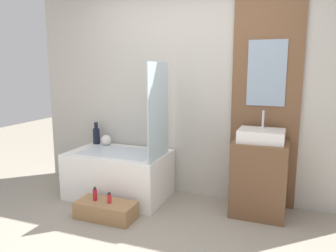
{
  "coord_description": "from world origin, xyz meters",
  "views": [
    {
      "loc": [
        1.15,
        -2.19,
        1.56
      ],
      "look_at": [
        0.03,
        0.69,
        1.01
      ],
      "focal_mm": 35.0,
      "sensor_mm": 36.0,
      "label": 1
    }
  ],
  "objects_px": {
    "bathtub": "(119,174)",
    "vase_round_light": "(106,140)",
    "bottle_soap_primary": "(95,194)",
    "sink": "(261,136)",
    "bottle_soap_secondary": "(109,198)",
    "wooden_step_bench": "(106,210)",
    "vase_tall_dark": "(96,135)"
  },
  "relations": [
    {
      "from": "bathtub",
      "to": "vase_round_light",
      "type": "height_order",
      "value": "vase_round_light"
    },
    {
      "from": "bottle_soap_primary",
      "to": "bathtub",
      "type": "bearing_deg",
      "value": 94.07
    },
    {
      "from": "sink",
      "to": "vase_round_light",
      "type": "distance_m",
      "value": 1.99
    },
    {
      "from": "bottle_soap_secondary",
      "to": "bathtub",
      "type": "bearing_deg",
      "value": 110.26
    },
    {
      "from": "wooden_step_bench",
      "to": "sink",
      "type": "distance_m",
      "value": 1.8
    },
    {
      "from": "bottle_soap_secondary",
      "to": "bottle_soap_primary",
      "type": "bearing_deg",
      "value": 180.0
    },
    {
      "from": "wooden_step_bench",
      "to": "bottle_soap_primary",
      "type": "bearing_deg",
      "value": 180.0
    },
    {
      "from": "sink",
      "to": "bottle_soap_secondary",
      "type": "xyz_separation_m",
      "value": [
        -1.42,
        -0.7,
        -0.63
      ]
    },
    {
      "from": "bathtub",
      "to": "bottle_soap_secondary",
      "type": "height_order",
      "value": "bathtub"
    },
    {
      "from": "sink",
      "to": "vase_tall_dark",
      "type": "relative_size",
      "value": 1.61
    },
    {
      "from": "vase_tall_dark",
      "to": "bathtub",
      "type": "bearing_deg",
      "value": -29.74
    },
    {
      "from": "bathtub",
      "to": "vase_tall_dark",
      "type": "xyz_separation_m",
      "value": [
        -0.49,
        0.28,
        0.39
      ]
    },
    {
      "from": "sink",
      "to": "wooden_step_bench",
      "type": "bearing_deg",
      "value": -154.59
    },
    {
      "from": "vase_round_light",
      "to": "vase_tall_dark",
      "type": "bearing_deg",
      "value": 172.27
    },
    {
      "from": "bathtub",
      "to": "sink",
      "type": "bearing_deg",
      "value": 4.05
    },
    {
      "from": "wooden_step_bench",
      "to": "sink",
      "type": "xyz_separation_m",
      "value": [
        1.47,
        0.7,
        0.77
      ]
    },
    {
      "from": "bathtub",
      "to": "bottle_soap_primary",
      "type": "distance_m",
      "value": 0.59
    },
    {
      "from": "bottle_soap_primary",
      "to": "bottle_soap_secondary",
      "type": "height_order",
      "value": "bottle_soap_primary"
    },
    {
      "from": "bathtub",
      "to": "wooden_step_bench",
      "type": "relative_size",
      "value": 1.86
    },
    {
      "from": "bathtub",
      "to": "sink",
      "type": "xyz_separation_m",
      "value": [
        1.64,
        0.12,
        0.58
      ]
    },
    {
      "from": "bathtub",
      "to": "sink",
      "type": "relative_size",
      "value": 2.53
    },
    {
      "from": "bottle_soap_primary",
      "to": "vase_tall_dark",
      "type": "bearing_deg",
      "value": 121.71
    },
    {
      "from": "vase_round_light",
      "to": "sink",
      "type": "bearing_deg",
      "value": -4.16
    },
    {
      "from": "vase_round_light",
      "to": "bottle_soap_secondary",
      "type": "xyz_separation_m",
      "value": [
        0.54,
        -0.84,
        -0.4
      ]
    },
    {
      "from": "wooden_step_bench",
      "to": "bottle_soap_secondary",
      "type": "height_order",
      "value": "bottle_soap_secondary"
    },
    {
      "from": "sink",
      "to": "bottle_soap_secondary",
      "type": "relative_size",
      "value": 4.2
    },
    {
      "from": "wooden_step_bench",
      "to": "bottle_soap_primary",
      "type": "distance_m",
      "value": 0.2
    },
    {
      "from": "vase_tall_dark",
      "to": "bottle_soap_secondary",
      "type": "distance_m",
      "value": 1.2
    },
    {
      "from": "wooden_step_bench",
      "to": "vase_tall_dark",
      "type": "distance_m",
      "value": 1.24
    },
    {
      "from": "bottle_soap_secondary",
      "to": "wooden_step_bench",
      "type": "bearing_deg",
      "value": 180.0
    },
    {
      "from": "wooden_step_bench",
      "to": "sink",
      "type": "relative_size",
      "value": 1.36
    },
    {
      "from": "sink",
      "to": "vase_tall_dark",
      "type": "xyz_separation_m",
      "value": [
        -2.13,
        0.17,
        -0.19
      ]
    }
  ]
}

